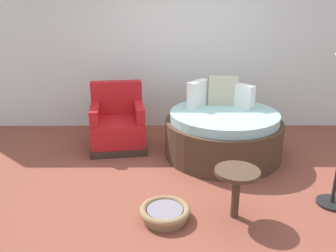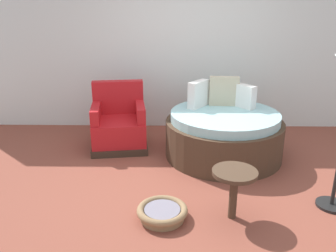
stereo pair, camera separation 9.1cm
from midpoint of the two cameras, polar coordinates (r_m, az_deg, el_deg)
ground_plane at (r=4.27m, az=4.43°, el=-8.92°), size 8.00×8.00×0.02m
back_wall at (r=5.80m, az=3.66°, el=13.84°), size 8.00×0.12×2.89m
round_daybed at (r=4.84m, az=9.76°, el=-1.24°), size 1.61×1.61×1.06m
red_armchair at (r=5.15m, az=-7.64°, el=0.20°), size 0.90×0.90×0.94m
pet_basket at (r=3.51m, az=-0.20°, el=-14.17°), size 0.51×0.51×0.13m
side_table at (r=3.42m, az=11.75°, el=-8.71°), size 0.44×0.44×0.52m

